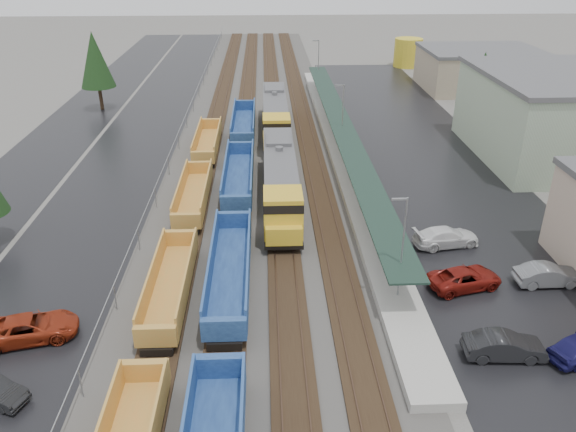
# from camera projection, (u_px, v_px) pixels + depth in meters

# --- Properties ---
(ballast_strip) EXTENTS (20.00, 160.00, 0.08)m
(ballast_strip) POSITION_uv_depth(u_px,v_px,m) (260.00, 128.00, 73.91)
(ballast_strip) COLOR #302D2B
(ballast_strip) RESTS_ON ground
(trackbed) EXTENTS (14.60, 160.00, 0.22)m
(trackbed) POSITION_uv_depth(u_px,v_px,m) (260.00, 127.00, 73.86)
(trackbed) COLOR black
(trackbed) RESTS_ON ground
(west_parking_lot) EXTENTS (10.00, 160.00, 0.02)m
(west_parking_lot) POSITION_uv_depth(u_px,v_px,m) (145.00, 129.00, 73.35)
(west_parking_lot) COLOR black
(west_parking_lot) RESTS_ON ground
(west_road) EXTENTS (9.00, 160.00, 0.02)m
(west_road) POSITION_uv_depth(u_px,v_px,m) (68.00, 130.00, 72.96)
(west_road) COLOR black
(west_road) RESTS_ON ground
(east_commuter_lot) EXTENTS (16.00, 100.00, 0.02)m
(east_commuter_lot) POSITION_uv_depth(u_px,v_px,m) (422.00, 152.00, 65.71)
(east_commuter_lot) COLOR black
(east_commuter_lot) RESTS_ON ground
(station_platform) EXTENTS (3.00, 80.00, 8.00)m
(station_platform) POSITION_uv_depth(u_px,v_px,m) (341.00, 147.00, 65.03)
(station_platform) COLOR #9E9B93
(station_platform) RESTS_ON ground
(chainlink_fence) EXTENTS (0.08, 160.04, 2.02)m
(chainlink_fence) POSITION_uv_depth(u_px,v_px,m) (185.00, 121.00, 71.45)
(chainlink_fence) COLOR gray
(chainlink_fence) RESTS_ON ground
(distant_hills) EXTENTS (301.00, 140.00, 25.20)m
(distant_hills) POSITION_uv_depth(u_px,v_px,m) (380.00, 4.00, 210.43)
(distant_hills) COLOR #52654F
(distant_hills) RESTS_ON ground
(tree_west_far) EXTENTS (4.84, 4.84, 11.00)m
(tree_west_far) POSITION_uv_depth(u_px,v_px,m) (95.00, 60.00, 78.81)
(tree_west_far) COLOR #332316
(tree_west_far) RESTS_ON ground
(tree_east) EXTENTS (4.40, 4.40, 10.00)m
(tree_east) POSITION_uv_depth(u_px,v_px,m) (482.00, 80.00, 70.33)
(tree_east) COLOR #332316
(tree_east) RESTS_ON ground
(locomotive_lead) EXTENTS (3.13, 20.63, 4.67)m
(locomotive_lead) POSITION_uv_depth(u_px,v_px,m) (280.00, 181.00, 51.48)
(locomotive_lead) COLOR black
(locomotive_lead) RESTS_ON ground
(locomotive_trail) EXTENTS (3.13, 20.63, 4.67)m
(locomotive_trail) POSITION_uv_depth(u_px,v_px,m) (275.00, 116.00, 70.26)
(locomotive_trail) COLOR black
(locomotive_trail) RESTS_ON ground
(well_string_yellow) EXTENTS (2.57, 72.57, 2.27)m
(well_string_yellow) POSITION_uv_depth(u_px,v_px,m) (171.00, 285.00, 38.51)
(well_string_yellow) COLOR #CC8738
(well_string_yellow) RESTS_ON ground
(well_string_blue) EXTENTS (2.80, 85.75, 2.48)m
(well_string_blue) POSITION_uv_depth(u_px,v_px,m) (230.00, 271.00, 40.00)
(well_string_blue) COLOR navy
(well_string_blue) RESTS_ON ground
(storage_tank) EXTENTS (5.30, 5.30, 5.30)m
(storage_tank) POSITION_uv_depth(u_px,v_px,m) (408.00, 53.00, 107.95)
(storage_tank) COLOR gold
(storage_tank) RESTS_ON ground
(parked_car_west_c) EXTENTS (3.84, 6.19, 1.60)m
(parked_car_west_c) POSITION_uv_depth(u_px,v_px,m) (30.00, 328.00, 34.80)
(parked_car_west_c) COLOR maroon
(parked_car_west_c) RESTS_ON ground
(parked_car_east_a) EXTENTS (1.93, 4.88, 1.58)m
(parked_car_east_a) POSITION_uv_depth(u_px,v_px,m) (504.00, 346.00, 33.26)
(parked_car_east_a) COLOR black
(parked_car_east_a) RESTS_ON ground
(parked_car_east_b) EXTENTS (3.70, 5.78, 1.48)m
(parked_car_east_b) POSITION_uv_depth(u_px,v_px,m) (465.00, 278.00, 39.97)
(parked_car_east_b) COLOR maroon
(parked_car_east_b) RESTS_ON ground
(parked_car_east_c) EXTENTS (3.10, 5.69, 1.56)m
(parked_car_east_c) POSITION_uv_depth(u_px,v_px,m) (446.00, 237.00, 45.41)
(parked_car_east_c) COLOR white
(parked_car_east_c) RESTS_ON ground
(parked_car_east_e) EXTENTS (1.77, 4.79, 1.57)m
(parked_car_east_e) POSITION_uv_depth(u_px,v_px,m) (548.00, 275.00, 40.26)
(parked_car_east_e) COLOR slate
(parked_car_east_e) RESTS_ON ground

